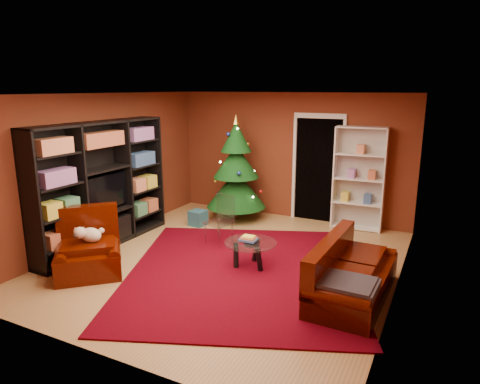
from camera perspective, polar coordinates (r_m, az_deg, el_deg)
The scene contains 18 objects.
floor at distance 6.90m, azimuth -1.50°, elevation -9.42°, with size 5.00×5.50×0.05m, color #A97D47.
ceiling at distance 6.35m, azimuth -1.66°, elevation 13.16°, with size 5.00×5.50×0.05m, color silver.
wall_back at distance 9.00m, azimuth 6.79°, elevation 4.77°, with size 5.00×0.05×2.60m, color maroon.
wall_left at distance 7.98m, azimuth -17.82°, elevation 3.06°, with size 0.05×5.50×2.60m, color maroon.
wall_right at distance 5.78m, azimuth 21.09°, elevation -1.10°, with size 0.05×5.50×2.60m, color maroon.
doorway at distance 8.82m, azimuth 10.32°, elevation 2.81°, with size 1.06×0.60×2.16m, color black, non-canonical shape.
rug at distance 6.51m, azimuth 0.09°, elevation -10.55°, with size 3.28×3.82×0.02m, color #53010D.
media_unit at distance 7.64m, azimuth -17.92°, elevation 0.86°, with size 0.43×2.80×2.15m, color black, non-canonical shape.
christmas_tree at distance 8.78m, azimuth -0.52°, elevation 3.06°, with size 1.23×1.23×2.19m, color #0C3911, non-canonical shape.
gift_box_teal at distance 8.62m, azimuth -5.62°, elevation -3.45°, with size 0.30×0.30×0.30m, color #23586B.
gift_box_green at distance 9.19m, azimuth -0.95°, elevation -2.32°, with size 0.29×0.29×0.29m, color #206033.
gift_box_red at distance 9.22m, azimuth -1.20°, elevation -2.49°, with size 0.22×0.22×0.22m, color maroon.
white_bookshelf at distance 8.48m, azimuth 15.56°, elevation 1.69°, with size 0.94×0.34×2.04m, color white, non-canonical shape.
armchair at distance 6.72m, azimuth -19.58°, elevation -7.13°, with size 0.99×0.99×0.77m, color #360A01, non-canonical shape.
dog at distance 6.70m, azimuth -19.27°, elevation -5.45°, with size 0.40×0.30×0.25m, color beige, non-canonical shape.
sofa at distance 5.84m, azimuth 14.98°, elevation -9.95°, with size 1.82×0.82×0.78m, color #360A01, non-canonical shape.
coffee_table at distance 6.60m, azimuth 1.39°, elevation -8.31°, with size 0.80×0.80×0.50m, color gray, non-canonical shape.
acrylic_chair at distance 7.49m, azimuth -2.85°, elevation -4.11°, with size 0.41×0.44×0.79m, color #66605B, non-canonical shape.
Camera 1 is at (2.99, -5.60, 2.69)m, focal length 32.00 mm.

